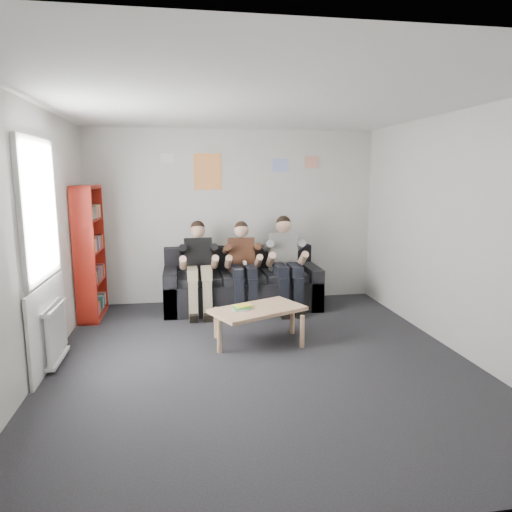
{
  "coord_description": "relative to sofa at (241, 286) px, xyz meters",
  "views": [
    {
      "loc": [
        -0.79,
        -4.67,
        1.98
      ],
      "look_at": [
        0.17,
        1.3,
        0.92
      ],
      "focal_mm": 32.0,
      "sensor_mm": 36.0,
      "label": 1
    }
  ],
  "objects": [
    {
      "name": "bookshelf",
      "position": [
        -2.15,
        -0.16,
        0.61
      ],
      "size": [
        0.28,
        0.84,
        1.86
      ],
      "rotation": [
        0.0,
        0.0,
        0.0
      ],
      "color": "maroon",
      "rests_on": "ground"
    },
    {
      "name": "window",
      "position": [
        -2.29,
        -1.86,
        0.71
      ],
      "size": [
        0.05,
        1.3,
        2.36
      ],
      "color": "white",
      "rests_on": "room_shell"
    },
    {
      "name": "poster_sign",
      "position": [
        -1.06,
        0.43,
        1.93
      ],
      "size": [
        0.2,
        0.01,
        0.14
      ],
      "primitive_type": "cube",
      "color": "white",
      "rests_on": "room_shell"
    },
    {
      "name": "person_left",
      "position": [
        -0.64,
        -0.21,
        0.35
      ],
      "size": [
        0.4,
        0.85,
        1.34
      ],
      "rotation": [
        0.0,
        0.0,
        0.08
      ],
      "color": "black",
      "rests_on": "sofa"
    },
    {
      "name": "radiator",
      "position": [
        -2.21,
        -1.86,
        0.03
      ],
      "size": [
        0.1,
        0.64,
        0.6
      ],
      "color": "white",
      "rests_on": "ground"
    },
    {
      "name": "person_right",
      "position": [
        0.64,
        -0.21,
        0.37
      ],
      "size": [
        0.42,
        0.91,
        1.39
      ],
      "rotation": [
        0.0,
        0.0,
        -0.08
      ],
      "color": "silver",
      "rests_on": "sofa"
    },
    {
      "name": "game_cases",
      "position": [
        -0.2,
        -1.58,
        0.13
      ],
      "size": [
        0.23,
        0.2,
        0.05
      ],
      "rotation": [
        0.0,
        0.0,
        0.23
      ],
      "color": "silver",
      "rests_on": "coffee_table"
    },
    {
      "name": "room_shell",
      "position": [
        -0.06,
        -2.06,
        1.03
      ],
      "size": [
        5.0,
        5.0,
        5.0
      ],
      "color": "black",
      "rests_on": "ground"
    },
    {
      "name": "sofa",
      "position": [
        0.0,
        0.0,
        0.0
      ],
      "size": [
        2.31,
        0.95,
        0.89
      ],
      "color": "black",
      "rests_on": "ground"
    },
    {
      "name": "poster_pink",
      "position": [
        1.19,
        0.43,
        1.88
      ],
      "size": [
        0.22,
        0.01,
        0.18
      ],
      "primitive_type": "cube",
      "color": "#CB3FA3",
      "rests_on": "room_shell"
    },
    {
      "name": "person_middle",
      "position": [
        -0.0,
        -0.2,
        0.35
      ],
      "size": [
        0.39,
        0.83,
        1.32
      ],
      "rotation": [
        0.0,
        0.0,
        -0.01
      ],
      "color": "#4F2C1A",
      "rests_on": "sofa"
    },
    {
      "name": "coffee_table",
      "position": [
        -0.0,
        -1.56,
        0.06
      ],
      "size": [
        1.08,
        0.59,
        0.43
      ],
      "rotation": [
        0.0,
        0.0,
        0.44
      ],
      "color": "#D8AD7C",
      "rests_on": "ground"
    },
    {
      "name": "poster_large",
      "position": [
        -0.46,
        0.43,
        1.73
      ],
      "size": [
        0.42,
        0.01,
        0.55
      ],
      "primitive_type": "cube",
      "color": "#E6D151",
      "rests_on": "room_shell"
    },
    {
      "name": "poster_blue",
      "position": [
        0.69,
        0.43,
        1.83
      ],
      "size": [
        0.25,
        0.01,
        0.2
      ],
      "primitive_type": "cube",
      "color": "#4573ED",
      "rests_on": "room_shell"
    }
  ]
}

